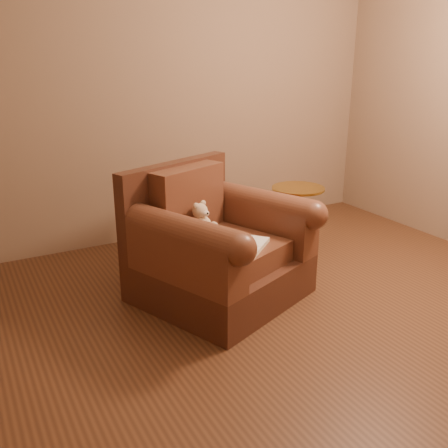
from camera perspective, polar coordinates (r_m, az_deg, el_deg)
floor at (r=3.16m, az=10.19°, el=-11.66°), size 4.00×4.00×0.00m
room at (r=2.73m, az=12.41°, el=21.12°), size 4.02×4.02×2.71m
armchair at (r=3.38m, az=-0.97°, el=-2.79°), size 1.25×1.23×0.88m
teddy_bear at (r=3.34m, az=-2.46°, el=0.11°), size 0.18×0.20×0.24m
guidebook at (r=3.15m, az=2.44°, el=-2.57°), size 0.41×0.40×0.03m
side_table at (r=4.08m, az=8.31°, el=0.51°), size 0.42×0.42×0.58m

